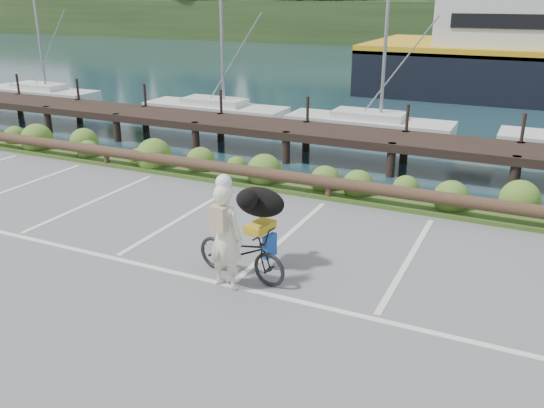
% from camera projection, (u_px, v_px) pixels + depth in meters
% --- Properties ---
extents(ground, '(72.00, 72.00, 0.00)m').
position_uv_depth(ground, '(241.00, 276.00, 10.45)').
color(ground, '#5D5D60').
extents(harbor_backdrop, '(170.00, 160.00, 30.00)m').
position_uv_depth(harbor_backdrop, '(521.00, 32.00, 76.90)').
color(harbor_backdrop, '#18313A').
rests_on(harbor_backdrop, ground).
extents(vegetation_strip, '(34.00, 1.60, 0.10)m').
position_uv_depth(vegetation_strip, '(338.00, 190.00, 14.93)').
color(vegetation_strip, '#3D5B21').
rests_on(vegetation_strip, ground).
extents(log_rail, '(32.00, 0.30, 0.60)m').
position_uv_depth(log_rail, '(328.00, 200.00, 14.35)').
color(log_rail, '#443021').
rests_on(log_rail, ground).
extents(bicycle, '(1.94, 0.91, 0.98)m').
position_uv_depth(bicycle, '(241.00, 252.00, 10.28)').
color(bicycle, black).
rests_on(bicycle, ground).
extents(cyclist, '(0.75, 0.55, 1.90)m').
position_uv_depth(cyclist, '(225.00, 236.00, 9.78)').
color(cyclist, '#E8E7C5').
rests_on(cyclist, ground).
extents(dog, '(0.61, 1.02, 0.56)m').
position_uv_depth(dog, '(260.00, 202.00, 10.48)').
color(dog, black).
rests_on(dog, bicycle).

